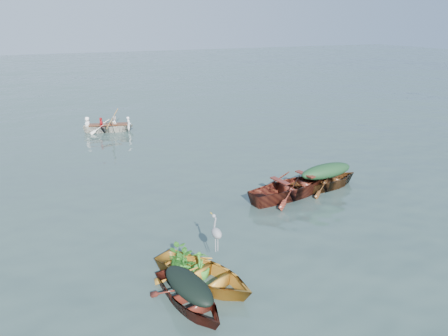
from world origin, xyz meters
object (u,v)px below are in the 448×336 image
object	(u,v)px
yellow_dinghy	(204,284)
rowed_boat	(109,132)
heron	(217,239)
open_wooden_boat	(292,197)
green_tarp_boat	(325,188)
dark_covered_boat	(189,305)

from	to	relation	value
yellow_dinghy	rowed_boat	xyz separation A→B (m)	(0.49, 15.47, 0.00)
heron	yellow_dinghy	bearing A→B (deg)	-174.81
open_wooden_boat	green_tarp_boat	bearing A→B (deg)	-93.90
yellow_dinghy	green_tarp_boat	distance (m)	7.31
rowed_boat	dark_covered_boat	bearing A→B (deg)	-168.98
yellow_dinghy	rowed_boat	distance (m)	15.48
dark_covered_boat	heron	xyz separation A→B (m)	(1.04, 0.92, 0.92)
rowed_boat	heron	size ratio (longest dim) A/B	4.03
open_wooden_boat	heron	xyz separation A→B (m)	(-4.25, -3.36, 0.92)
green_tarp_boat	heron	bearing A→B (deg)	115.23
green_tarp_boat	yellow_dinghy	bearing A→B (deg)	115.40
dark_covered_boat	green_tarp_boat	distance (m)	8.12
yellow_dinghy	open_wooden_boat	distance (m)	5.97
heron	dark_covered_boat	bearing A→B (deg)	-166.95
open_wooden_boat	rowed_boat	bearing A→B (deg)	9.57
green_tarp_boat	open_wooden_boat	world-z (taller)	open_wooden_boat
open_wooden_boat	heron	size ratio (longest dim) A/B	5.20
open_wooden_boat	heron	world-z (taller)	heron
rowed_boat	heron	xyz separation A→B (m)	(-0.03, -15.16, 0.92)
dark_covered_boat	open_wooden_boat	world-z (taller)	open_wooden_boat
dark_covered_boat	heron	world-z (taller)	heron
dark_covered_boat	rowed_boat	bearing A→B (deg)	75.13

